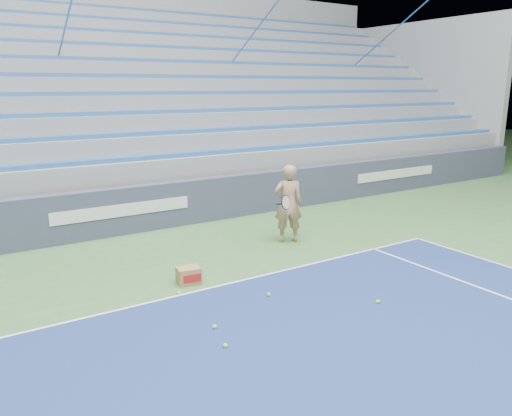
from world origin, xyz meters
The scene contains 9 objects.
sponsor_barrier centered at (0.00, 15.88, 0.55)m, with size 30.00×0.32×1.10m.
bleachers centered at (0.00, 21.60, 2.36)m, with size 31.00×9.15×7.30m.
tennis_player centered at (2.90, 13.33, 0.86)m, with size 0.98×0.93×1.73m.
ball_box centered at (0.02, 12.29, 0.15)m, with size 0.43×0.35×0.29m.
tennis_ball_0 centered at (0.88, 11.08, 0.03)m, with size 0.07×0.07×0.07m, color #BDEB30.
tennis_ball_1 centered at (-0.39, 10.56, 0.03)m, with size 0.07×0.07×0.07m, color #BDEB30.
tennis_ball_2 centered at (-0.33, 11.94, 0.03)m, with size 0.07×0.07×0.07m, color #BDEB30.
tennis_ball_3 centered at (-0.52, 10.01, 0.03)m, with size 0.07×0.07×0.07m, color #BDEB30.
tennis_ball_4 centered at (2.19, 9.92, 0.03)m, with size 0.07×0.07×0.07m, color #BDEB30.
Camera 1 is at (-3.38, 4.79, 3.36)m, focal length 35.00 mm.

